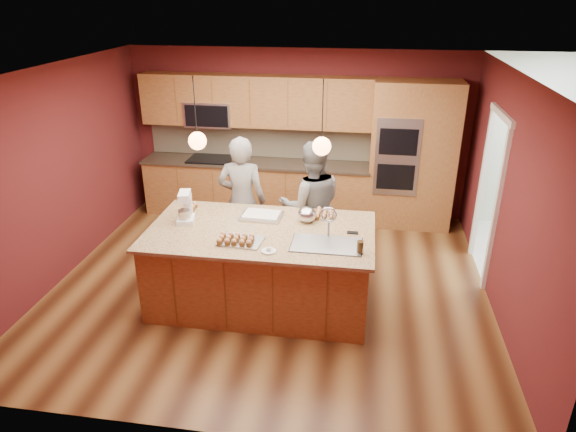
% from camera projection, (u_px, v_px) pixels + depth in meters
% --- Properties ---
extents(floor, '(5.50, 5.50, 0.00)m').
position_uv_depth(floor, '(270.00, 283.00, 6.71)').
color(floor, '#402110').
rests_on(floor, ground).
extents(ceiling, '(5.50, 5.50, 0.00)m').
position_uv_depth(ceiling, '(267.00, 71.00, 5.61)').
color(ceiling, silver).
rests_on(ceiling, ground).
extents(wall_back, '(5.50, 0.00, 5.50)m').
position_uv_depth(wall_back, '(297.00, 134.00, 8.41)').
color(wall_back, '#54181A').
rests_on(wall_back, ground).
extents(wall_front, '(5.50, 0.00, 5.50)m').
position_uv_depth(wall_front, '(207.00, 302.00, 3.90)').
color(wall_front, '#54181A').
rests_on(wall_front, ground).
extents(wall_left, '(0.00, 5.00, 5.00)m').
position_uv_depth(wall_left, '(57.00, 175.00, 6.54)').
color(wall_left, '#54181A').
rests_on(wall_left, ground).
extents(wall_right, '(0.00, 5.00, 5.00)m').
position_uv_depth(wall_right, '(509.00, 200.00, 5.77)').
color(wall_right, '#54181A').
rests_on(wall_right, ground).
extents(cabinet_run, '(3.74, 0.64, 2.30)m').
position_uv_depth(cabinet_run, '(254.00, 158.00, 8.43)').
color(cabinet_run, brown).
rests_on(cabinet_run, floor).
extents(oven_column, '(1.30, 0.62, 2.30)m').
position_uv_depth(oven_column, '(412.00, 156.00, 7.96)').
color(oven_column, brown).
rests_on(oven_column, floor).
extents(doorway_trim, '(0.08, 1.11, 2.20)m').
position_uv_depth(doorway_trim, '(488.00, 198.00, 6.62)').
color(doorway_trim, white).
rests_on(doorway_trim, wall_right).
extents(pendant_left, '(0.20, 0.20, 0.80)m').
position_uv_depth(pendant_left, '(197.00, 140.00, 5.63)').
color(pendant_left, black).
rests_on(pendant_left, ceiling).
extents(pendant_right, '(0.20, 0.20, 0.80)m').
position_uv_depth(pendant_right, '(322.00, 146.00, 5.43)').
color(pendant_right, black).
rests_on(pendant_right, ceiling).
extents(island, '(2.63, 1.47, 1.35)m').
position_uv_depth(island, '(263.00, 266.00, 6.14)').
color(island, brown).
rests_on(island, floor).
extents(person_left, '(0.67, 0.45, 1.80)m').
position_uv_depth(person_left, '(242.00, 201.00, 6.93)').
color(person_left, black).
rests_on(person_left, floor).
extents(person_right, '(0.99, 0.85, 1.77)m').
position_uv_depth(person_right, '(311.00, 206.00, 6.81)').
color(person_right, slate).
rests_on(person_right, floor).
extents(stand_mixer, '(0.25, 0.30, 0.37)m').
position_uv_depth(stand_mixer, '(185.00, 209.00, 6.11)').
color(stand_mixer, white).
rests_on(stand_mixer, island).
extents(sheet_cake, '(0.51, 0.39, 0.05)m').
position_uv_depth(sheet_cake, '(262.00, 215.00, 6.27)').
color(sheet_cake, silver).
rests_on(sheet_cake, island).
extents(cooling_rack, '(0.50, 0.39, 0.02)m').
position_uv_depth(cooling_rack, '(241.00, 241.00, 5.67)').
color(cooling_rack, '#ACAEB3').
rests_on(cooling_rack, island).
extents(mixing_bowl, '(0.23, 0.23, 0.19)m').
position_uv_depth(mixing_bowl, '(307.00, 215.00, 6.13)').
color(mixing_bowl, silver).
rests_on(mixing_bowl, island).
extents(plate, '(0.16, 0.16, 0.01)m').
position_uv_depth(plate, '(269.00, 251.00, 5.45)').
color(plate, silver).
rests_on(plate, island).
extents(tumbler, '(0.07, 0.07, 0.14)m').
position_uv_depth(tumbler, '(360.00, 247.00, 5.40)').
color(tumbler, '#352411').
rests_on(tumbler, island).
extents(phone, '(0.13, 0.07, 0.01)m').
position_uv_depth(phone, '(353.00, 233.00, 5.87)').
color(phone, black).
rests_on(phone, island).
extents(cupcakes_left, '(0.17, 0.26, 0.08)m').
position_uv_depth(cupcakes_left, '(190.00, 207.00, 6.47)').
color(cupcakes_left, '#BE7F50').
rests_on(cupcakes_left, island).
extents(cupcakes_rack, '(0.41, 0.24, 0.07)m').
position_uv_depth(cupcakes_rack, '(236.00, 239.00, 5.61)').
color(cupcakes_rack, '#BE7F50').
rests_on(cupcakes_rack, island).
extents(cupcakes_right, '(0.24, 0.31, 0.07)m').
position_uv_depth(cupcakes_right, '(325.00, 214.00, 6.29)').
color(cupcakes_right, '#BE7F50').
rests_on(cupcakes_right, island).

